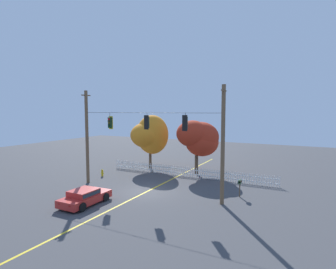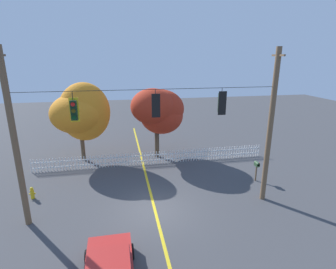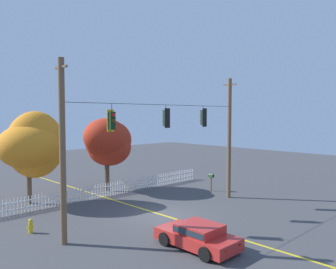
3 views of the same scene
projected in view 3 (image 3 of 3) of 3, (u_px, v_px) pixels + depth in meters
name	position (u px, v px, depth m)	size (l,w,h in m)	color
ground	(164.00, 216.00, 20.93)	(80.00, 80.00, 0.00)	#424244
lane_centerline_stripe	(164.00, 216.00, 20.93)	(0.16, 36.00, 0.01)	gold
signal_support_span	(164.00, 143.00, 20.67)	(13.55, 1.10, 8.84)	brown
traffic_signal_northbound_secondary	(112.00, 121.00, 17.95)	(0.43, 0.38, 1.49)	black
traffic_signal_eastbound_side	(166.00, 118.00, 20.67)	(0.43, 0.38, 1.39)	black
traffic_signal_northbound_primary	(203.00, 117.00, 23.10)	(0.43, 0.38, 1.41)	black
white_picket_fence	(113.00, 188.00, 26.27)	(18.40, 0.06, 1.03)	white
autumn_maple_near_fence	(33.00, 145.00, 23.45)	(4.60, 4.04, 6.44)	brown
autumn_maple_mid	(108.00, 142.00, 27.74)	(4.51, 4.04, 5.91)	#473828
parked_car	(198.00, 235.00, 15.82)	(2.02, 3.99, 1.15)	red
fire_hydrant	(31.00, 226.00, 17.84)	(0.38, 0.22, 0.76)	gold
roadside_mailbox	(211.00, 177.00, 27.68)	(0.25, 0.44, 1.41)	brown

